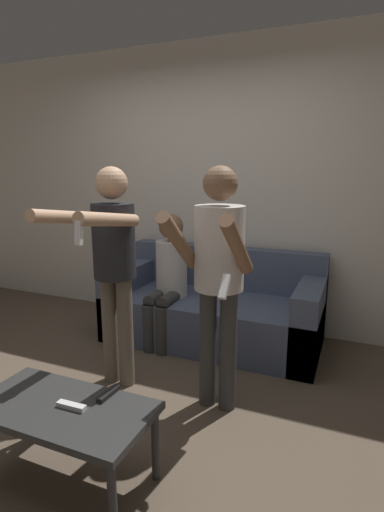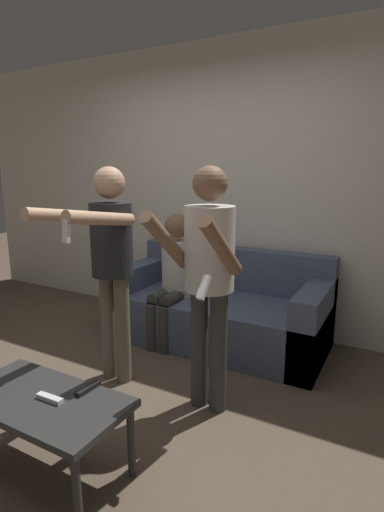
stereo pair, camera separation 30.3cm
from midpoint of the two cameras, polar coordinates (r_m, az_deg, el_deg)
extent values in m
plane|color=brown|center=(2.83, -15.35, -20.97)|extent=(14.00, 14.00, 0.00)
cube|color=silver|center=(3.95, 0.10, 9.68)|extent=(6.40, 0.06, 2.70)
cube|color=#4C5670|center=(3.64, 0.51, -9.03)|extent=(1.88, 0.86, 0.41)
cube|color=#4C5670|center=(3.83, 2.53, -1.60)|extent=(1.88, 0.16, 0.39)
cube|color=#4C5670|center=(3.98, -10.81, -5.70)|extent=(0.20, 0.86, 0.63)
cube|color=#4C5670|center=(3.39, 13.94, -9.09)|extent=(0.20, 0.86, 0.63)
cylinder|color=#6B6051|center=(3.02, -14.52, -10.17)|extent=(0.11, 0.11, 0.80)
cylinder|color=#6B6051|center=(2.94, -12.45, -10.64)|extent=(0.11, 0.11, 0.80)
cylinder|color=#232328|center=(2.80, -14.17, 2.07)|extent=(0.29, 0.29, 0.51)
sphere|color=tan|center=(2.76, -14.60, 10.07)|extent=(0.22, 0.22, 0.22)
cylinder|color=tan|center=(2.66, -20.91, 5.21)|extent=(0.08, 0.58, 0.16)
cylinder|color=tan|center=(2.45, -15.26, 5.02)|extent=(0.08, 0.58, 0.16)
cube|color=white|center=(2.24, -19.64, 3.10)|extent=(0.04, 0.05, 0.13)
cylinder|color=#383838|center=(2.65, -1.07, -12.90)|extent=(0.11, 0.11, 0.81)
cylinder|color=#383838|center=(2.61, 1.78, -13.40)|extent=(0.11, 0.11, 0.81)
cylinder|color=silver|center=(2.42, 0.36, 1.10)|extent=(0.31, 0.31, 0.52)
sphere|color=brown|center=(2.37, 0.37, 10.32)|extent=(0.21, 0.21, 0.21)
cylinder|color=brown|center=(2.30, -5.62, 1.95)|extent=(0.08, 0.46, 0.40)
cylinder|color=brown|center=(2.16, 2.50, 1.31)|extent=(0.08, 0.46, 0.40)
cube|color=white|center=(2.01, 0.38, -4.46)|extent=(0.04, 0.10, 0.12)
cylinder|color=#383838|center=(3.48, -8.67, -10.23)|extent=(0.11, 0.11, 0.41)
cylinder|color=#383838|center=(3.42, -6.86, -10.59)|extent=(0.11, 0.11, 0.41)
cylinder|color=#383838|center=(3.53, -7.43, -5.82)|extent=(0.11, 0.32, 0.11)
cylinder|color=#383838|center=(3.47, -5.65, -6.09)|extent=(0.11, 0.32, 0.11)
cylinder|color=silver|center=(3.57, -5.38, -1.82)|extent=(0.28, 0.28, 0.50)
sphere|color=brown|center=(3.49, -5.50, 4.22)|extent=(0.22, 0.22, 0.22)
cube|color=#2D2D2D|center=(2.20, -22.13, -19.69)|extent=(0.89, 0.46, 0.04)
cylinder|color=#2D2D2D|center=(1.99, -16.33, -30.76)|extent=(0.04, 0.04, 0.38)
cylinder|color=#2D2D2D|center=(2.67, -25.28, -19.10)|extent=(0.04, 0.04, 0.38)
cylinder|color=#2D2D2D|center=(2.21, -9.59, -25.18)|extent=(0.04, 0.04, 0.38)
cube|color=white|center=(2.15, -21.02, -19.48)|extent=(0.15, 0.04, 0.02)
cube|color=black|center=(2.19, -15.98, -18.47)|extent=(0.04, 0.15, 0.02)
camera|label=1|loc=(0.15, -92.86, -0.63)|focal=28.00mm
camera|label=2|loc=(0.15, 87.14, 0.63)|focal=28.00mm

